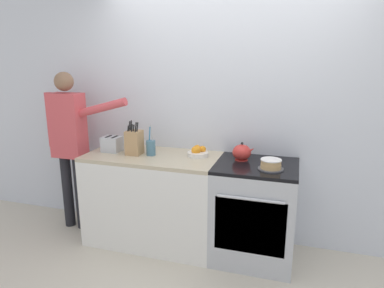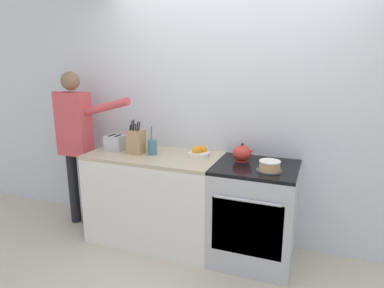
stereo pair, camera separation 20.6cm
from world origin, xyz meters
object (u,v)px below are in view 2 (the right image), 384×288
at_px(stove_range, 254,213).
at_px(fruit_bowl, 199,152).
at_px(tea_kettle, 242,153).
at_px(knife_block, 136,141).
at_px(layer_cake, 270,166).
at_px(person_baker, 76,136).
at_px(utensil_crock, 152,147).
at_px(toaster, 115,143).

height_order(stove_range, fruit_bowl, fruit_bowl).
bearing_deg(fruit_bowl, tea_kettle, -0.27).
bearing_deg(fruit_bowl, knife_block, -169.04).
xyz_separation_m(layer_cake, person_baker, (-2.09, 0.13, 0.06)).
relative_size(fruit_bowl, person_baker, 0.12).
xyz_separation_m(layer_cake, fruit_bowl, (-0.71, 0.20, 0.00)).
xyz_separation_m(knife_block, person_baker, (-0.77, 0.04, -0.02)).
bearing_deg(fruit_bowl, layer_cake, -16.05).
distance_m(utensil_crock, toaster, 0.43).
bearing_deg(toaster, tea_kettle, 3.91).
height_order(stove_range, tea_kettle, tea_kettle).
bearing_deg(knife_block, utensil_crock, 6.05).
bearing_deg(layer_cake, toaster, 175.94).
bearing_deg(toaster, person_baker, 178.45).
xyz_separation_m(layer_cake, tea_kettle, (-0.28, 0.20, 0.03)).
bearing_deg(utensil_crock, person_baker, 178.57).
distance_m(stove_range, utensil_crock, 1.15).
distance_m(layer_cake, knife_block, 1.32).
xyz_separation_m(stove_range, utensil_crock, (-1.02, -0.00, 0.53)).
bearing_deg(stove_range, fruit_bowl, 170.25).
bearing_deg(stove_range, person_baker, 179.37).
bearing_deg(person_baker, utensil_crock, 10.83).
bearing_deg(utensil_crock, knife_block, -173.95).
height_order(tea_kettle, fruit_bowl, tea_kettle).
distance_m(tea_kettle, fruit_bowl, 0.43).
relative_size(stove_range, utensil_crock, 2.97).
distance_m(fruit_bowl, person_baker, 1.39).
height_order(stove_range, person_baker, person_baker).
distance_m(tea_kettle, toaster, 1.31).
height_order(knife_block, toaster, knife_block).
distance_m(stove_range, knife_block, 1.32).
xyz_separation_m(utensil_crock, fruit_bowl, (0.44, 0.10, -0.04)).
bearing_deg(layer_cake, stove_range, 141.37).
relative_size(layer_cake, knife_block, 0.66).
distance_m(knife_block, utensil_crock, 0.17).
relative_size(knife_block, fruit_bowl, 1.63).
bearing_deg(toaster, fruit_bowl, 5.94).
distance_m(layer_cake, utensil_crock, 1.16).
bearing_deg(tea_kettle, knife_block, -173.60).
relative_size(knife_block, utensil_crock, 1.07).
relative_size(stove_range, layer_cake, 4.20).
bearing_deg(layer_cake, fruit_bowl, 163.95).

